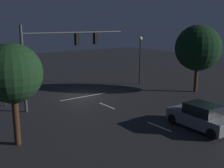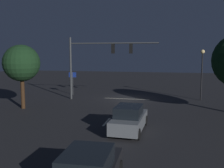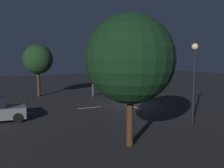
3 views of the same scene
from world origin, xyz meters
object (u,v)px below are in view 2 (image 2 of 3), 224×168
at_px(traffic_signal_assembly, 98,56).
at_px(route_sign, 73,78).
at_px(car_approaching, 129,119).
at_px(street_lamp_left_kerb, 202,65).
at_px(tree_right_near, 21,63).

height_order(traffic_signal_assembly, route_sign, traffic_signal_assembly).
height_order(car_approaching, street_lamp_left_kerb, street_lamp_left_kerb).
bearing_deg(car_approaching, route_sign, -55.99).
bearing_deg(route_sign, tree_right_near, 78.27).
distance_m(street_lamp_left_kerb, tree_right_near, 18.15).
height_order(traffic_signal_assembly, street_lamp_left_kerb, traffic_signal_assembly).
xyz_separation_m(car_approaching, street_lamp_left_kerb, (-5.99, -12.41, 2.95)).
relative_size(traffic_signal_assembly, route_sign, 3.43).
bearing_deg(street_lamp_left_kerb, route_sign, -2.22).
height_order(route_sign, tree_right_near, tree_right_near).
bearing_deg(route_sign, car_approaching, 124.01).
relative_size(traffic_signal_assembly, car_approaching, 2.15).
relative_size(route_sign, tree_right_near, 0.48).
xyz_separation_m(traffic_signal_assembly, car_approaching, (-4.84, 10.35, -3.95)).
bearing_deg(tree_right_near, traffic_signal_assembly, -135.24).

